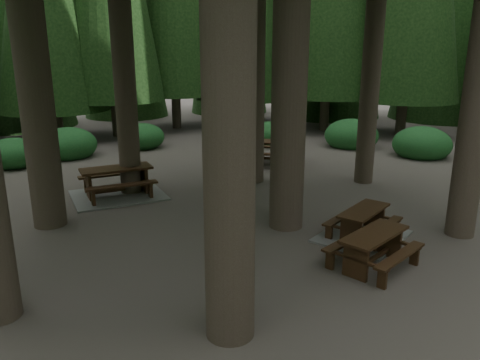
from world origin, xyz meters
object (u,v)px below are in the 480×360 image
picnic_table_c (117,186)px  picnic_table_d (270,148)px  picnic_table_e (374,244)px  picnic_table_a (363,228)px

picnic_table_c → picnic_table_d: size_ratio=1.09×
picnic_table_e → picnic_table_a: bearing=37.2°
picnic_table_a → picnic_table_d: size_ratio=0.96×
picnic_table_a → picnic_table_d: (2.51, 7.17, 0.36)m
picnic_table_c → picnic_table_e: picnic_table_c is taller
picnic_table_a → picnic_table_e: (-0.99, -1.20, 0.27)m
picnic_table_d → picnic_table_e: picnic_table_d is taller
picnic_table_a → picnic_table_d: picnic_table_d is taller
picnic_table_a → picnic_table_e: size_ratio=1.26×
picnic_table_a → picnic_table_d: bearing=51.7°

